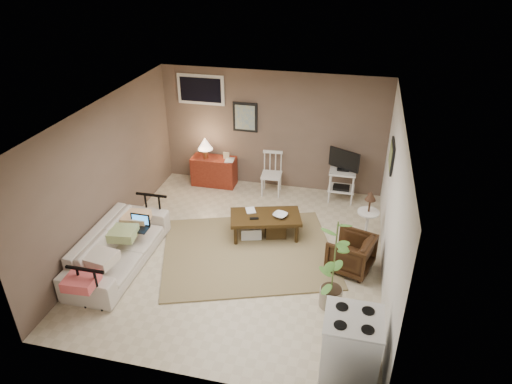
% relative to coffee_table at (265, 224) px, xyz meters
% --- Properties ---
extents(floor, '(5.00, 5.00, 0.00)m').
position_rel_coffee_table_xyz_m(floor, '(-0.28, -0.55, -0.25)').
color(floor, '#C1B293').
rests_on(floor, ground).
extents(art_back, '(0.50, 0.03, 0.60)m').
position_rel_coffee_table_xyz_m(art_back, '(-0.83, 1.92, 1.20)').
color(art_back, black).
extents(art_right, '(0.03, 0.60, 0.45)m').
position_rel_coffee_table_xyz_m(art_right, '(1.95, 0.50, 1.27)').
color(art_right, black).
extents(window, '(0.96, 0.03, 0.60)m').
position_rel_coffee_table_xyz_m(window, '(-1.73, 1.92, 1.70)').
color(window, silver).
extents(rug, '(3.33, 2.99, 0.03)m').
position_rel_coffee_table_xyz_m(rug, '(-0.17, -0.52, -0.24)').
color(rug, olive).
rests_on(rug, floor).
extents(coffee_table, '(1.31, 0.92, 0.45)m').
position_rel_coffee_table_xyz_m(coffee_table, '(0.00, 0.00, 0.00)').
color(coffee_table, '#33210E').
rests_on(coffee_table, floor).
extents(sofa, '(0.62, 2.13, 0.83)m').
position_rel_coffee_table_xyz_m(sofa, '(-2.08, -1.26, 0.16)').
color(sofa, beige).
rests_on(sofa, floor).
extents(sofa_pillows, '(0.41, 2.02, 0.14)m').
position_rel_coffee_table_xyz_m(sofa_pillows, '(-2.03, -1.50, 0.26)').
color(sofa_pillows, beige).
rests_on(sofa_pillows, sofa).
extents(sofa_end_rails, '(0.57, 2.12, 0.71)m').
position_rel_coffee_table_xyz_m(sofa_end_rails, '(-1.95, -1.26, 0.11)').
color(sofa_end_rails, black).
rests_on(sofa_end_rails, floor).
extents(laptop, '(0.33, 0.24, 0.22)m').
position_rel_coffee_table_xyz_m(laptop, '(-1.87, -0.89, 0.29)').
color(laptop, black).
rests_on(laptop, sofa).
extents(red_console, '(0.91, 0.40, 1.05)m').
position_rel_coffee_table_xyz_m(red_console, '(-1.46, 1.68, 0.11)').
color(red_console, maroon).
rests_on(red_console, floor).
extents(spindle_chair, '(0.42, 0.42, 0.87)m').
position_rel_coffee_table_xyz_m(spindle_chair, '(-0.20, 1.58, 0.16)').
color(spindle_chair, silver).
rests_on(spindle_chair, floor).
extents(tv_stand, '(0.59, 0.41, 1.07)m').
position_rel_coffee_table_xyz_m(tv_stand, '(1.19, 1.60, 0.31)').
color(tv_stand, silver).
rests_on(tv_stand, floor).
extents(side_table, '(0.36, 0.36, 0.97)m').
position_rel_coffee_table_xyz_m(side_table, '(1.70, 0.27, 0.35)').
color(side_table, silver).
rests_on(side_table, floor).
extents(armchair, '(0.75, 0.77, 0.64)m').
position_rel_coffee_table_xyz_m(armchair, '(1.48, -0.56, 0.07)').
color(armchair, black).
rests_on(armchair, floor).
extents(potted_plant, '(0.35, 0.35, 1.42)m').
position_rel_coffee_table_xyz_m(potted_plant, '(1.26, -1.46, 0.50)').
color(potted_plant, gray).
rests_on(potted_plant, floor).
extents(stove, '(0.66, 0.61, 0.86)m').
position_rel_coffee_table_xyz_m(stove, '(1.56, -2.55, 0.18)').
color(stove, white).
rests_on(stove, floor).
extents(bowl, '(0.24, 0.12, 0.23)m').
position_rel_coffee_table_xyz_m(bowl, '(0.26, 0.03, 0.29)').
color(bowl, '#33210E').
rests_on(bowl, coffee_table).
extents(book_table, '(0.15, 0.08, 0.22)m').
position_rel_coffee_table_xyz_m(book_table, '(-0.35, 0.07, 0.28)').
color(book_table, '#33210E').
rests_on(book_table, coffee_table).
extents(book_console, '(0.18, 0.04, 0.24)m').
position_rel_coffee_table_xyz_m(book_console, '(-1.18, 1.61, 0.48)').
color(book_console, '#33210E').
rests_on(book_console, red_console).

